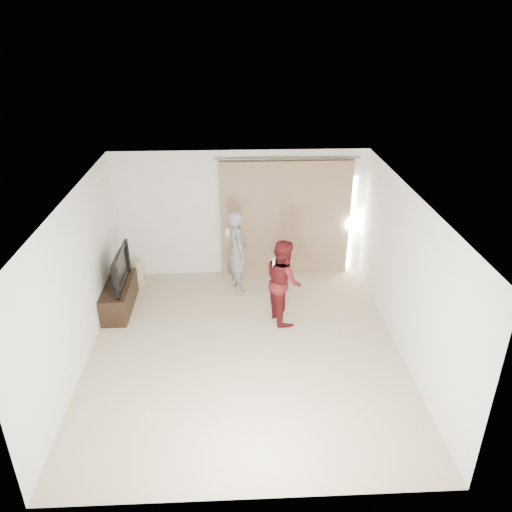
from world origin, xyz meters
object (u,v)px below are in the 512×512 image
(person_woman, at_px, (283,281))
(tv_console, at_px, (119,296))
(tv, at_px, (115,268))
(person_man, at_px, (237,251))

(person_woman, bearing_deg, tv_console, 170.84)
(tv, height_order, person_man, person_man)
(tv, relative_size, person_woman, 0.74)
(person_man, height_order, person_woman, person_man)
(tv_console, distance_m, tv, 0.58)
(tv, height_order, person_woman, person_woman)
(person_woman, bearing_deg, person_man, 125.97)
(tv_console, xyz_separation_m, person_man, (2.18, 0.59, 0.58))
(tv_console, bearing_deg, person_woman, -9.16)
(person_man, xyz_separation_m, person_woman, (0.78, -1.07, -0.07))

